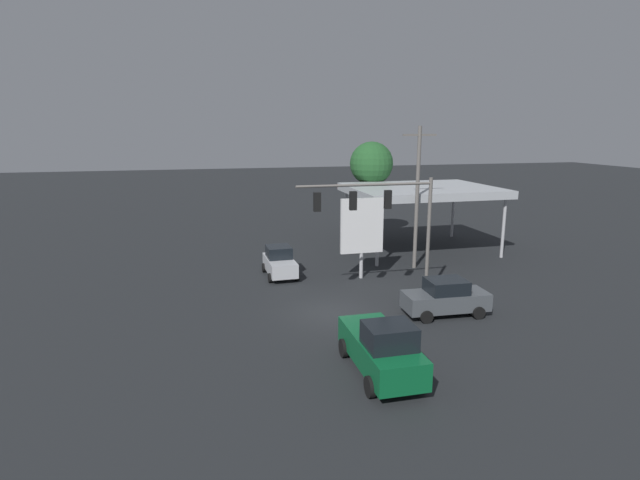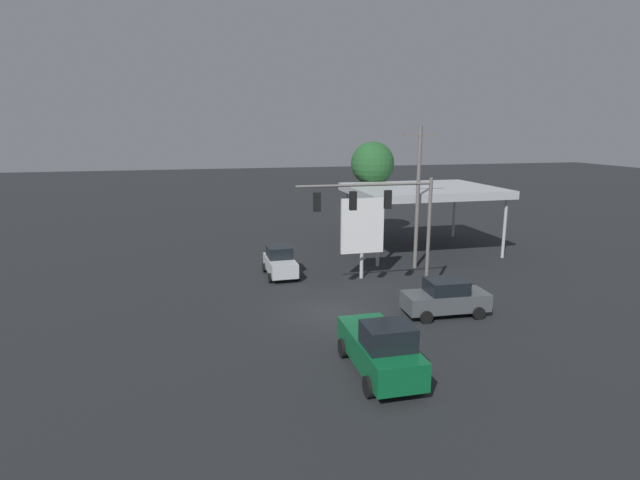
# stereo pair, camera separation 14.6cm
# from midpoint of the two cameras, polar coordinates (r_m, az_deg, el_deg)

# --- Properties ---
(ground_plane) EXTENTS (200.00, 200.00, 0.00)m
(ground_plane) POSITION_cam_midpoint_polar(r_m,az_deg,el_deg) (26.89, 0.88, -8.26)
(ground_plane) COLOR black
(traffic_signal_assembly) EXTENTS (7.65, 0.43, 6.97)m
(traffic_signal_assembly) POSITION_cam_midpoint_polar(r_m,az_deg,el_deg) (27.20, 6.89, 3.24)
(traffic_signal_assembly) COLOR slate
(traffic_signal_assembly) RESTS_ON ground
(utility_pole) EXTENTS (2.40, 0.26, 9.76)m
(utility_pole) POSITION_cam_midpoint_polar(r_m,az_deg,el_deg) (34.79, 10.93, 5.10)
(utility_pole) COLOR slate
(utility_pole) RESTS_ON ground
(gas_station_canopy) EXTENTS (11.24, 8.96, 5.11)m
(gas_station_canopy) POSITION_cam_midpoint_polar(r_m,az_deg,el_deg) (40.36, 11.38, 5.53)
(gas_station_canopy) COLOR #B2B7BC
(gas_station_canopy) RESTS_ON ground
(price_sign) EXTENTS (2.83, 0.27, 5.27)m
(price_sign) POSITION_cam_midpoint_polar(r_m,az_deg,el_deg) (32.13, 4.68, 1.47)
(price_sign) COLOR #B7B7BC
(price_sign) RESTS_ON ground
(hatchback_crossing) EXTENTS (2.04, 3.84, 1.97)m
(hatchback_crossing) POSITION_cam_midpoint_polar(r_m,az_deg,el_deg) (33.13, -4.76, -2.53)
(hatchback_crossing) COLOR silver
(hatchback_crossing) RESTS_ON ground
(pickup_parked) EXTENTS (2.26, 5.20, 2.40)m
(pickup_parked) POSITION_cam_midpoint_polar(r_m,az_deg,el_deg) (20.28, 6.86, -12.19)
(pickup_parked) COLOR #0C592D
(pickup_parked) RESTS_ON ground
(sedan_far) EXTENTS (4.47, 2.20, 1.93)m
(sedan_far) POSITION_cam_midpoint_polar(r_m,az_deg,el_deg) (27.05, 14.01, -6.38)
(sedan_far) COLOR #474C51
(sedan_far) RESTS_ON ground
(street_tree) EXTENTS (3.79, 3.79, 8.49)m
(street_tree) POSITION_cam_midpoint_polar(r_m,az_deg,el_deg) (44.37, 5.80, 8.64)
(street_tree) COLOR #4C331E
(street_tree) RESTS_ON ground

